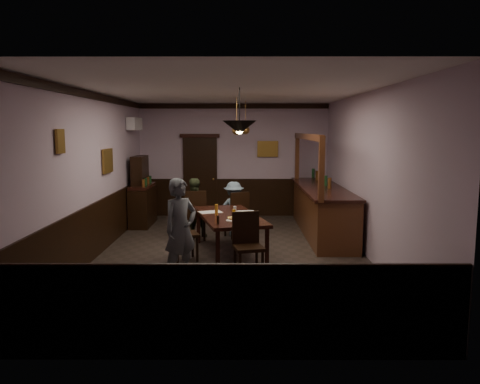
{
  "coord_description": "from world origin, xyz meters",
  "views": [
    {
      "loc": [
        0.2,
        -8.48,
        2.33
      ],
      "look_at": [
        0.18,
        0.25,
        1.15
      ],
      "focal_mm": 35.0,
      "sensor_mm": 36.0,
      "label": 1
    }
  ],
  "objects_px": {
    "chair_far_left": "(195,213)",
    "person_seated_right": "(234,208)",
    "coffee_cup": "(252,216)",
    "pendant_brass_far": "(245,130)",
    "chair_far_right": "(238,213)",
    "soda_can": "(234,213)",
    "bar_counter": "(322,209)",
    "chair_side": "(180,230)",
    "pendant_brass_mid": "(237,130)",
    "dining_table": "(229,218)",
    "sideboard": "(142,198)",
    "person_standing": "(180,229)",
    "pendant_iron": "(239,127)",
    "chair_near": "(247,241)",
    "person_seated_left": "(193,208)"
  },
  "relations": [
    {
      "from": "person_seated_left",
      "to": "pendant_brass_far",
      "type": "bearing_deg",
      "value": -154.06
    },
    {
      "from": "chair_far_left",
      "to": "person_seated_right",
      "type": "height_order",
      "value": "person_seated_right"
    },
    {
      "from": "person_seated_left",
      "to": "sideboard",
      "type": "height_order",
      "value": "sideboard"
    },
    {
      "from": "dining_table",
      "to": "sideboard",
      "type": "distance_m",
      "value": 3.47
    },
    {
      "from": "coffee_cup",
      "to": "pendant_brass_far",
      "type": "relative_size",
      "value": 0.1
    },
    {
      "from": "chair_near",
      "to": "bar_counter",
      "type": "distance_m",
      "value": 3.45
    },
    {
      "from": "soda_can",
      "to": "chair_side",
      "type": "bearing_deg",
      "value": -161.69
    },
    {
      "from": "chair_far_left",
      "to": "person_standing",
      "type": "relative_size",
      "value": 0.67
    },
    {
      "from": "dining_table",
      "to": "pendant_brass_far",
      "type": "relative_size",
      "value": 2.93
    },
    {
      "from": "person_seated_right",
      "to": "pendant_iron",
      "type": "bearing_deg",
      "value": 92.42
    },
    {
      "from": "dining_table",
      "to": "pendant_brass_mid",
      "type": "height_order",
      "value": "pendant_brass_mid"
    },
    {
      "from": "sideboard",
      "to": "pendant_brass_far",
      "type": "bearing_deg",
      "value": 4.27
    },
    {
      "from": "chair_far_left",
      "to": "pendant_brass_far",
      "type": "relative_size",
      "value": 1.31
    },
    {
      "from": "person_seated_right",
      "to": "chair_far_right",
      "type": "bearing_deg",
      "value": 106.7
    },
    {
      "from": "soda_can",
      "to": "pendant_brass_mid",
      "type": "xyz_separation_m",
      "value": [
        0.04,
        1.71,
        1.49
      ]
    },
    {
      "from": "person_seated_right",
      "to": "dining_table",
      "type": "bearing_deg",
      "value": 87.08
    },
    {
      "from": "chair_far_right",
      "to": "sideboard",
      "type": "bearing_deg",
      "value": -56.02
    },
    {
      "from": "coffee_cup",
      "to": "bar_counter",
      "type": "xyz_separation_m",
      "value": [
        1.6,
        2.14,
        -0.23
      ]
    },
    {
      "from": "person_standing",
      "to": "pendant_iron",
      "type": "height_order",
      "value": "pendant_iron"
    },
    {
      "from": "bar_counter",
      "to": "pendant_brass_far",
      "type": "xyz_separation_m",
      "value": [
        -1.69,
        1.16,
        1.73
      ]
    },
    {
      "from": "chair_far_right",
      "to": "person_seated_right",
      "type": "distance_m",
      "value": 0.28
    },
    {
      "from": "person_seated_left",
      "to": "pendant_iron",
      "type": "relative_size",
      "value": 1.7
    },
    {
      "from": "sideboard",
      "to": "bar_counter",
      "type": "relative_size",
      "value": 0.43
    },
    {
      "from": "soda_can",
      "to": "coffee_cup",
      "type": "bearing_deg",
      "value": -42.29
    },
    {
      "from": "coffee_cup",
      "to": "chair_side",
      "type": "bearing_deg",
      "value": 166.58
    },
    {
      "from": "person_standing",
      "to": "soda_can",
      "type": "distance_m",
      "value": 1.57
    },
    {
      "from": "person_seated_right",
      "to": "pendant_brass_mid",
      "type": "xyz_separation_m",
      "value": [
        0.06,
        -0.02,
        1.7
      ]
    },
    {
      "from": "chair_far_right",
      "to": "pendant_brass_mid",
      "type": "bearing_deg",
      "value": -111.26
    },
    {
      "from": "chair_side",
      "to": "soda_can",
      "type": "xyz_separation_m",
      "value": [
        0.94,
        0.31,
        0.26
      ]
    },
    {
      "from": "person_seated_right",
      "to": "soda_can",
      "type": "height_order",
      "value": "person_seated_right"
    },
    {
      "from": "pendant_brass_far",
      "to": "chair_side",
      "type": "bearing_deg",
      "value": -109.58
    },
    {
      "from": "coffee_cup",
      "to": "pendant_brass_far",
      "type": "height_order",
      "value": "pendant_brass_far"
    },
    {
      "from": "sideboard",
      "to": "chair_far_left",
      "type": "bearing_deg",
      "value": -47.8
    },
    {
      "from": "pendant_iron",
      "to": "bar_counter",
      "type": "bearing_deg",
      "value": 53.99
    },
    {
      "from": "chair_side",
      "to": "person_seated_left",
      "type": "bearing_deg",
      "value": -20.43
    },
    {
      "from": "chair_far_right",
      "to": "pendant_iron",
      "type": "height_order",
      "value": "pendant_iron"
    },
    {
      "from": "soda_can",
      "to": "pendant_brass_mid",
      "type": "relative_size",
      "value": 0.15
    },
    {
      "from": "chair_far_left",
      "to": "person_seated_left",
      "type": "distance_m",
      "value": 0.29
    },
    {
      "from": "person_standing",
      "to": "pendant_iron",
      "type": "distance_m",
      "value": 1.93
    },
    {
      "from": "chair_side",
      "to": "pendant_iron",
      "type": "height_order",
      "value": "pendant_iron"
    },
    {
      "from": "chair_side",
      "to": "soda_can",
      "type": "distance_m",
      "value": 1.02
    },
    {
      "from": "coffee_cup",
      "to": "pendant_brass_mid",
      "type": "bearing_deg",
      "value": 84.11
    },
    {
      "from": "person_standing",
      "to": "sideboard",
      "type": "xyz_separation_m",
      "value": [
        -1.47,
        4.17,
        -0.12
      ]
    },
    {
      "from": "chair_far_left",
      "to": "person_seated_right",
      "type": "distance_m",
      "value": 0.95
    },
    {
      "from": "chair_far_left",
      "to": "person_standing",
      "type": "xyz_separation_m",
      "value": [
        0.03,
        -2.58,
        0.21
      ]
    },
    {
      "from": "chair_side",
      "to": "pendant_brass_mid",
      "type": "height_order",
      "value": "pendant_brass_mid"
    },
    {
      "from": "soda_can",
      "to": "bar_counter",
      "type": "xyz_separation_m",
      "value": [
        1.93,
        1.85,
        -0.24
      ]
    },
    {
      "from": "chair_far_left",
      "to": "chair_far_right",
      "type": "relative_size",
      "value": 1.06
    },
    {
      "from": "chair_near",
      "to": "pendant_brass_far",
      "type": "bearing_deg",
      "value": 76.78
    },
    {
      "from": "coffee_cup",
      "to": "sideboard",
      "type": "distance_m",
      "value": 4.06
    }
  ]
}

